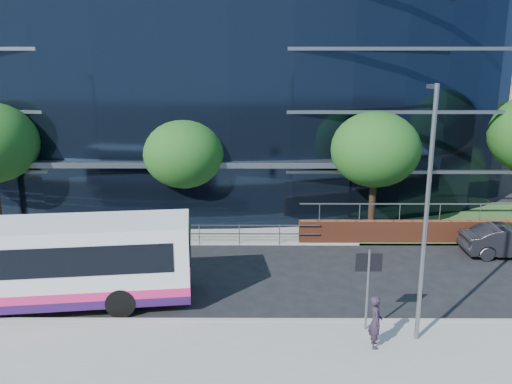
{
  "coord_description": "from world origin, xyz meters",
  "views": [
    {
      "loc": [
        0.93,
        -16.63,
        8.48
      ],
      "look_at": [
        0.83,
        8.0,
        2.51
      ],
      "focal_mm": 35.0,
      "sensor_mm": 36.0,
      "label": 1
    }
  ],
  "objects_px": {
    "tree_far_c": "(375,150)",
    "tree_dist_e": "(464,108)",
    "pedestrian": "(376,322)",
    "tree_far_b": "(184,154)",
    "city_bus": "(31,263)",
    "streetlight_east": "(426,209)",
    "street_sign": "(368,273)",
    "parked_car": "(511,241)"
  },
  "relations": [
    {
      "from": "tree_far_c",
      "to": "tree_dist_e",
      "type": "xyz_separation_m",
      "value": [
        17.0,
        31.0,
        0.0
      ]
    },
    {
      "from": "pedestrian",
      "to": "tree_far_b",
      "type": "bearing_deg",
      "value": 35.04
    },
    {
      "from": "city_bus",
      "to": "pedestrian",
      "type": "relative_size",
      "value": 7.15
    },
    {
      "from": "tree_dist_e",
      "to": "streetlight_east",
      "type": "bearing_deg",
      "value": -113.11
    },
    {
      "from": "tree_far_c",
      "to": "street_sign",
      "type": "bearing_deg",
      "value": -103.29
    },
    {
      "from": "tree_far_c",
      "to": "city_bus",
      "type": "height_order",
      "value": "tree_far_c"
    },
    {
      "from": "city_bus",
      "to": "pedestrian",
      "type": "height_order",
      "value": "city_bus"
    },
    {
      "from": "street_sign",
      "to": "pedestrian",
      "type": "xyz_separation_m",
      "value": [
        0.05,
        -1.07,
        -1.16
      ]
    },
    {
      "from": "tree_dist_e",
      "to": "city_bus",
      "type": "relative_size",
      "value": 0.54
    },
    {
      "from": "parked_car",
      "to": "tree_far_c",
      "type": "bearing_deg",
      "value": 59.88
    },
    {
      "from": "tree_far_b",
      "to": "pedestrian",
      "type": "xyz_separation_m",
      "value": [
        7.55,
        -12.16,
        -3.22
      ]
    },
    {
      "from": "tree_far_c",
      "to": "tree_dist_e",
      "type": "bearing_deg",
      "value": 61.26
    },
    {
      "from": "tree_far_b",
      "to": "tree_dist_e",
      "type": "relative_size",
      "value": 0.93
    },
    {
      "from": "street_sign",
      "to": "streetlight_east",
      "type": "height_order",
      "value": "streetlight_east"
    },
    {
      "from": "street_sign",
      "to": "streetlight_east",
      "type": "distance_m",
      "value": 2.8
    },
    {
      "from": "street_sign",
      "to": "tree_far_b",
      "type": "xyz_separation_m",
      "value": [
        -7.5,
        11.09,
        2.06
      ]
    },
    {
      "from": "street_sign",
      "to": "city_bus",
      "type": "distance_m",
      "value": 12.0
    },
    {
      "from": "streetlight_east",
      "to": "pedestrian",
      "type": "height_order",
      "value": "streetlight_east"
    },
    {
      "from": "city_bus",
      "to": "parked_car",
      "type": "relative_size",
      "value": 2.7
    },
    {
      "from": "tree_dist_e",
      "to": "parked_car",
      "type": "height_order",
      "value": "tree_dist_e"
    },
    {
      "from": "tree_dist_e",
      "to": "streetlight_east",
      "type": "distance_m",
      "value": 45.85
    },
    {
      "from": "city_bus",
      "to": "parked_car",
      "type": "bearing_deg",
      "value": 7.32
    },
    {
      "from": "tree_far_b",
      "to": "city_bus",
      "type": "distance_m",
      "value": 10.47
    },
    {
      "from": "tree_far_c",
      "to": "streetlight_east",
      "type": "relative_size",
      "value": 0.81
    },
    {
      "from": "street_sign",
      "to": "tree_far_c",
      "type": "distance_m",
      "value": 11.14
    },
    {
      "from": "tree_far_b",
      "to": "city_bus",
      "type": "bearing_deg",
      "value": -115.26
    },
    {
      "from": "tree_far_c",
      "to": "parked_car",
      "type": "height_order",
      "value": "tree_far_c"
    },
    {
      "from": "tree_far_c",
      "to": "tree_dist_e",
      "type": "distance_m",
      "value": 35.36
    },
    {
      "from": "pedestrian",
      "to": "tree_dist_e",
      "type": "bearing_deg",
      "value": -21.31
    },
    {
      "from": "tree_far_c",
      "to": "tree_dist_e",
      "type": "height_order",
      "value": "same"
    },
    {
      "from": "pedestrian",
      "to": "city_bus",
      "type": "bearing_deg",
      "value": 79.18
    },
    {
      "from": "streetlight_east",
      "to": "parked_car",
      "type": "xyz_separation_m",
      "value": [
        6.78,
        7.74,
        -3.71
      ]
    },
    {
      "from": "streetlight_east",
      "to": "tree_far_c",
      "type": "bearing_deg",
      "value": 84.89
    },
    {
      "from": "street_sign",
      "to": "tree_dist_e",
      "type": "relative_size",
      "value": 0.43
    },
    {
      "from": "tree_far_c",
      "to": "tree_far_b",
      "type": "bearing_deg",
      "value": 177.14
    },
    {
      "from": "tree_far_b",
      "to": "streetlight_east",
      "type": "distance_m",
      "value": 14.74
    },
    {
      "from": "tree_dist_e",
      "to": "pedestrian",
      "type": "height_order",
      "value": "tree_dist_e"
    },
    {
      "from": "tree_dist_e",
      "to": "parked_car",
      "type": "xyz_separation_m",
      "value": [
        -11.22,
        -34.43,
        -3.8
      ]
    },
    {
      "from": "tree_far_c",
      "to": "city_bus",
      "type": "bearing_deg",
      "value": -148.77
    },
    {
      "from": "street_sign",
      "to": "tree_far_c",
      "type": "xyz_separation_m",
      "value": [
        2.5,
        10.59,
        2.39
      ]
    },
    {
      "from": "city_bus",
      "to": "street_sign",
      "type": "bearing_deg",
      "value": -16.43
    },
    {
      "from": "tree_far_c",
      "to": "streetlight_east",
      "type": "height_order",
      "value": "streetlight_east"
    }
  ]
}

